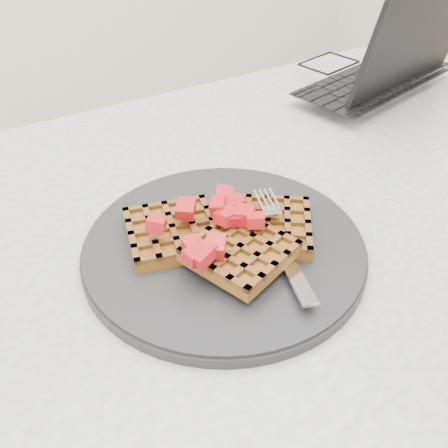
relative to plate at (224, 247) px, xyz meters
name	(u,v)px	position (x,y,z in m)	size (l,w,h in m)	color
table	(248,290)	(0.06, 0.03, -0.12)	(1.20, 0.80, 0.75)	#BCBCBA
plate	(224,247)	(0.00, 0.00, 0.00)	(0.31, 0.31, 0.02)	black
waffles	(226,235)	(0.00, 0.00, 0.02)	(0.22, 0.19, 0.03)	brown
strawberry_pile	(224,214)	(0.00, 0.00, 0.05)	(0.15, 0.15, 0.02)	#910008
fork	(279,243)	(0.04, -0.04, 0.02)	(0.02, 0.18, 0.02)	silver
laptop	(367,68)	(0.46, 0.26, 0.03)	(0.37, 0.30, 0.23)	black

